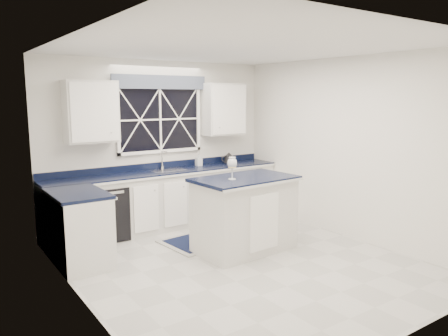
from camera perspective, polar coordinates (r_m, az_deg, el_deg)
ground at (r=5.76m, az=2.14°, el=-12.24°), size 4.50×4.50×0.00m
back_wall at (r=7.33m, az=-8.42°, el=3.18°), size 4.00×0.10×2.70m
base_cabinets at (r=6.93m, az=-8.99°, el=-4.74°), size 3.99×1.60×0.90m
countertop at (r=7.12m, az=-7.26°, el=-0.46°), size 3.98×0.64×0.04m
dishwasher at (r=6.80m, az=-15.45°, el=-5.57°), size 0.60×0.58×0.82m
window at (r=7.25m, az=-8.34°, el=6.93°), size 1.65×0.09×1.26m
upper_cabinets at (r=7.14m, az=-7.91°, el=7.46°), size 3.10×0.34×0.90m
faucet at (r=7.26m, az=-8.00°, el=1.14°), size 0.05×0.20×0.30m
island at (r=6.05m, az=2.68°, el=-6.00°), size 1.43×0.91×1.03m
rug at (r=6.65m, az=-1.82°, el=-9.18°), size 1.48×0.98×0.02m
kettle at (r=7.86m, az=0.62°, el=1.31°), size 0.26×0.20×0.19m
wine_glass at (r=5.74m, az=1.08°, el=0.52°), size 0.13×0.13×0.30m
soap_bottle at (r=7.51m, az=-3.32°, el=1.09°), size 0.10×0.10×0.22m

